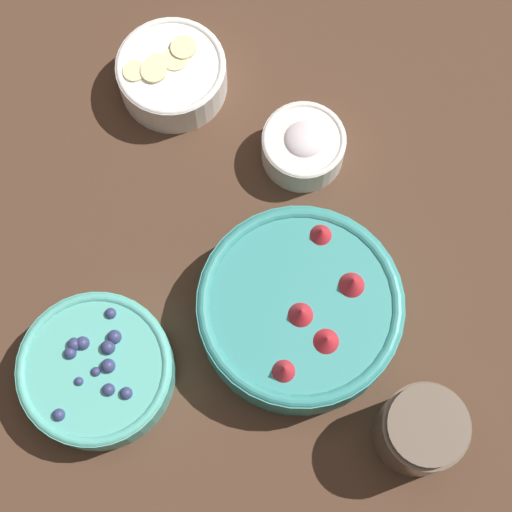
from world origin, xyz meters
The scene contains 6 objects.
ground_plane centered at (0.00, 0.00, 0.00)m, with size 4.00×4.00×0.00m, color #4C3323.
bowl_strawberries centered at (0.10, 0.09, 0.04)m, with size 0.23×0.23×0.08m.
bowl_blueberries centered at (0.06, -0.14, 0.03)m, with size 0.17×0.17×0.06m.
bowl_bananas centered at (-0.23, 0.09, 0.03)m, with size 0.13×0.13×0.06m.
bowl_cream centered at (-0.08, 0.19, 0.03)m, with size 0.10×0.10×0.05m.
jar_chocolate centered at (0.28, 0.14, 0.04)m, with size 0.09×0.09×0.09m.
Camera 1 is at (0.28, -0.06, 0.96)m, focal length 60.00 mm.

